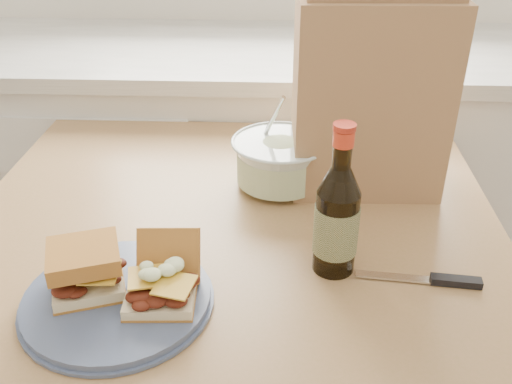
{
  "coord_description": "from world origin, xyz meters",
  "views": [
    {
      "loc": [
        0.01,
        0.05,
        1.41
      ],
      "look_at": [
        -0.03,
        0.91,
        0.91
      ],
      "focal_mm": 40.0,
      "sensor_mm": 36.0,
      "label": 1
    }
  ],
  "objects_px": {
    "paper_bag": "(369,95)",
    "dining_table": "(231,286)",
    "plate": "(117,299)",
    "coleslaw_bowl": "(280,163)",
    "beer_bottle": "(337,218)"
  },
  "relations": [
    {
      "from": "dining_table",
      "to": "paper_bag",
      "type": "distance_m",
      "value": 0.45
    },
    {
      "from": "plate",
      "to": "beer_bottle",
      "type": "relative_size",
      "value": 1.1
    },
    {
      "from": "dining_table",
      "to": "coleslaw_bowl",
      "type": "distance_m",
      "value": 0.26
    },
    {
      "from": "paper_bag",
      "to": "dining_table",
      "type": "bearing_deg",
      "value": -142.82
    },
    {
      "from": "coleslaw_bowl",
      "to": "beer_bottle",
      "type": "relative_size",
      "value": 0.76
    },
    {
      "from": "plate",
      "to": "coleslaw_bowl",
      "type": "height_order",
      "value": "coleslaw_bowl"
    },
    {
      "from": "plate",
      "to": "paper_bag",
      "type": "bearing_deg",
      "value": 44.57
    },
    {
      "from": "plate",
      "to": "coleslaw_bowl",
      "type": "relative_size",
      "value": 1.43
    },
    {
      "from": "dining_table",
      "to": "coleslaw_bowl",
      "type": "xyz_separation_m",
      "value": [
        0.09,
        0.18,
        0.17
      ]
    },
    {
      "from": "coleslaw_bowl",
      "to": "plate",
      "type": "bearing_deg",
      "value": -122.52
    },
    {
      "from": "dining_table",
      "to": "beer_bottle",
      "type": "bearing_deg",
      "value": -26.75
    },
    {
      "from": "paper_bag",
      "to": "coleslaw_bowl",
      "type": "bearing_deg",
      "value": -172.46
    },
    {
      "from": "coleslaw_bowl",
      "to": "paper_bag",
      "type": "relative_size",
      "value": 0.52
    },
    {
      "from": "coleslaw_bowl",
      "to": "beer_bottle",
      "type": "bearing_deg",
      "value": -71.5
    },
    {
      "from": "plate",
      "to": "beer_bottle",
      "type": "height_order",
      "value": "beer_bottle"
    }
  ]
}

